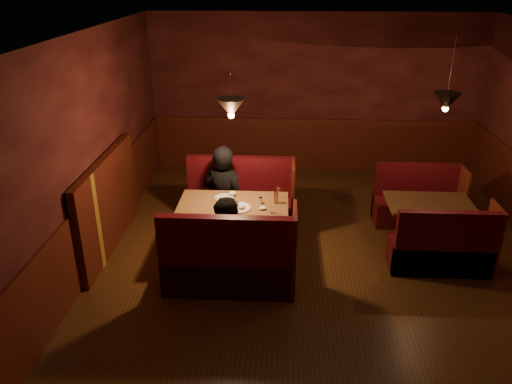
# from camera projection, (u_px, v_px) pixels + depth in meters

# --- Properties ---
(room) EXTENTS (6.02, 7.02, 2.92)m
(room) POSITION_uv_depth(u_px,v_px,m) (305.00, 192.00, 6.16)
(room) COLOR #402610
(room) RESTS_ON ground
(main_table) EXTENTS (1.43, 0.87, 1.00)m
(main_table) POSITION_uv_depth(u_px,v_px,m) (235.00, 216.00, 6.56)
(main_table) COLOR brown
(main_table) RESTS_ON ground
(main_bench_far) EXTENTS (1.58, 0.56, 1.07)m
(main_bench_far) POSITION_uv_depth(u_px,v_px,m) (241.00, 207.00, 7.40)
(main_bench_far) COLOR #360A10
(main_bench_far) RESTS_ON ground
(main_bench_near) EXTENTS (1.58, 0.56, 1.07)m
(main_bench_near) POSITION_uv_depth(u_px,v_px,m) (230.00, 266.00, 5.92)
(main_bench_near) COLOR #360A10
(main_bench_near) RESTS_ON ground
(second_table) EXTENTS (1.15, 0.74, 0.65)m
(second_table) POSITION_uv_depth(u_px,v_px,m) (429.00, 213.00, 6.88)
(second_table) COLOR brown
(second_table) RESTS_ON ground
(second_bench_far) EXTENTS (1.27, 0.48, 0.91)m
(second_bench_far) POSITION_uv_depth(u_px,v_px,m) (417.00, 204.00, 7.58)
(second_bench_far) COLOR #360A10
(second_bench_far) RESTS_ON ground
(second_bench_near) EXTENTS (1.27, 0.48, 0.91)m
(second_bench_near) POSITION_uv_depth(u_px,v_px,m) (443.00, 251.00, 6.33)
(second_bench_near) COLOR #360A10
(second_bench_near) RESTS_ON ground
(diner_a) EXTENTS (0.73, 0.59, 1.72)m
(diner_a) POSITION_uv_depth(u_px,v_px,m) (224.00, 180.00, 6.98)
(diner_a) COLOR black
(diner_a) RESTS_ON ground
(diner_b) EXTENTS (0.73, 0.57, 1.48)m
(diner_b) POSITION_uv_depth(u_px,v_px,m) (229.00, 230.00, 5.91)
(diner_b) COLOR black
(diner_b) RESTS_ON ground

